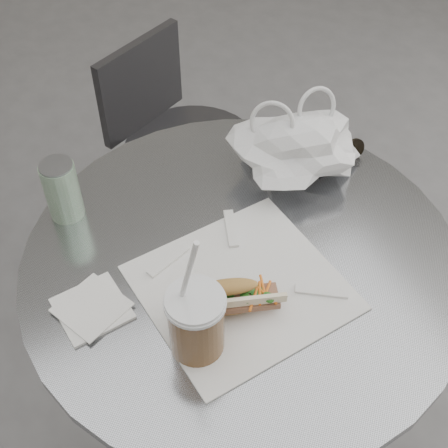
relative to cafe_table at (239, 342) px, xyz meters
name	(u,v)px	position (x,y,z in m)	size (l,w,h in m)	color
cafe_table	(239,342)	(0.00, 0.00, 0.00)	(0.76, 0.76, 0.74)	slate
chair_far	(183,176)	(0.16, 0.65, -0.15)	(0.40, 0.42, 0.71)	#2D2D2F
sandwich_paper	(241,287)	(-0.03, -0.06, 0.28)	(0.31, 0.29, 0.00)	white
banh_mi	(230,298)	(-0.07, -0.09, 0.31)	(0.20, 0.13, 0.06)	#B59544
iced_coffee	(196,322)	(-0.14, -0.12, 0.34)	(0.09, 0.09, 0.26)	brown
sunglasses	(341,155)	(0.29, 0.13, 0.29)	(0.10, 0.02, 0.05)	black
plastic_bag	(298,148)	(0.19, 0.15, 0.33)	(0.23, 0.18, 0.12)	silver
napkin_stack	(92,308)	(-0.27, 0.01, 0.28)	(0.13, 0.13, 0.01)	white
drink_can	(62,190)	(-0.24, 0.24, 0.33)	(0.06, 0.06, 0.12)	#559259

